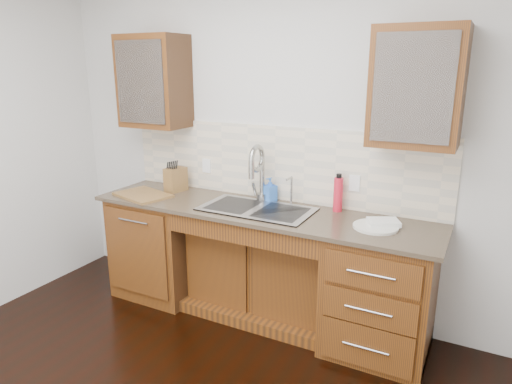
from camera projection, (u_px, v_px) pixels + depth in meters
The scene contains 23 objects.
wall_back at pixel (279, 144), 3.65m from camera, with size 4.00×0.10×2.70m, color silver.
base_cabinet_left at pixel (162, 244), 4.01m from camera, with size 0.70×0.62×0.88m, color #593014.
base_cabinet_center at pixel (263, 271), 3.69m from camera, with size 1.20×0.44×0.70m, color #593014.
base_cabinet_right at pixel (380, 292), 3.16m from camera, with size 0.70×0.62×0.88m, color #593014.
countertop at pixel (258, 211), 3.45m from camera, with size 2.70×0.65×0.03m, color #84705B.
backsplash at pixel (276, 163), 3.63m from camera, with size 2.70×0.02×0.59m, color beige.
sink at pixel (257, 220), 3.45m from camera, with size 0.84×0.46×0.19m, color #9E9EA5.
faucet at pixel (262, 176), 3.60m from camera, with size 0.04×0.04×0.40m, color #999993.
filter_tap at pixel (292, 190), 3.52m from camera, with size 0.02×0.02×0.24m, color #999993.
upper_cabinet_left at pixel (154, 82), 3.80m from camera, with size 0.55×0.34×0.75m, color #593014.
upper_cabinet_right at pixel (417, 87), 2.86m from camera, with size 0.55×0.34×0.75m, color #593014.
outlet_left at pixel (207, 166), 3.93m from camera, with size 0.08×0.01×0.12m, color white.
outlet_right at pixel (355, 183), 3.36m from camera, with size 0.08×0.01×0.12m, color white.
soap_bottle at pixel (270, 189), 3.62m from camera, with size 0.09×0.09×0.19m, color blue.
water_bottle at pixel (338, 195), 3.36m from camera, with size 0.07×0.07×0.26m, color red.
plate at pixel (376, 227), 3.05m from camera, with size 0.30×0.30×0.02m, color silver.
dish_towel at pixel (383, 222), 3.07m from camera, with size 0.20×0.15×0.03m, color white.
knife_block at pixel (176, 180), 3.91m from camera, with size 0.11×0.18×0.20m, color #A65623.
cutting_board at pixel (143, 195), 3.78m from camera, with size 0.45×0.31×0.02m, color olive.
cup_left_a at pixel (141, 88), 3.88m from camera, with size 0.11×0.11×0.09m, color silver.
cup_left_b at pixel (163, 88), 3.77m from camera, with size 0.11×0.11×0.10m, color white.
cup_right_a at pixel (403, 96), 2.92m from camera, with size 0.11×0.11×0.09m, color white.
cup_right_b at pixel (433, 96), 2.83m from camera, with size 0.11×0.11×0.10m, color white.
Camera 1 is at (1.50, -1.49, 1.97)m, focal length 32.00 mm.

